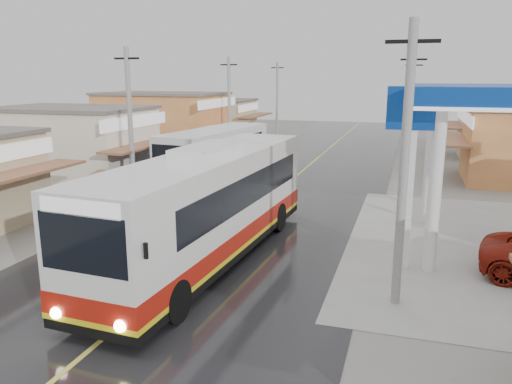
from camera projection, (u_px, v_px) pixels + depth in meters
ground at (179, 276)px, 16.70m from camera, size 120.00×120.00×0.00m
road at (286, 185)px, 30.65m from camera, size 12.00×90.00×0.02m
centre_line at (286, 184)px, 30.64m from camera, size 0.15×90.00×0.01m
shopfronts_left at (127, 166)px, 37.20m from camera, size 11.00×44.00×5.20m
utility_poles_left at (189, 175)px, 33.60m from camera, size 1.60×50.00×8.00m
utility_poles_right at (405, 192)px, 28.63m from camera, size 1.60×36.00×8.00m
coach_bus at (209, 206)px, 17.76m from camera, size 3.75×13.52×4.18m
second_bus at (215, 154)px, 31.21m from camera, size 3.94×10.20×3.30m
cyclist at (189, 188)px, 26.54m from camera, size 0.86×2.03×2.13m
tricycle_near at (105, 189)px, 24.96m from camera, size 2.12×2.47×1.78m
tyre_stack at (118, 205)px, 25.12m from camera, size 0.78×0.78×0.40m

